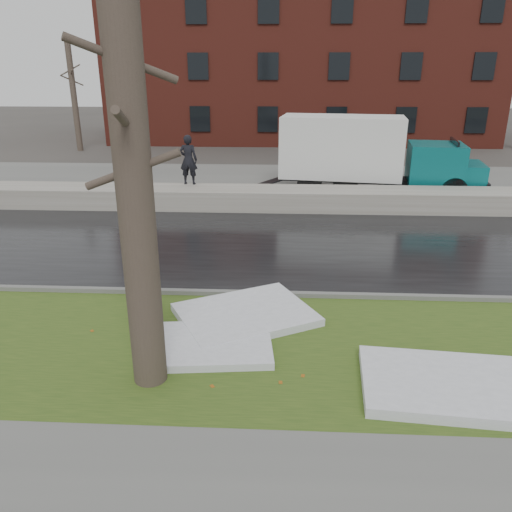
{
  "coord_description": "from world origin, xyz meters",
  "views": [
    {
      "loc": [
        0.77,
        -9.28,
        4.88
      ],
      "look_at": [
        0.24,
        1.0,
        1.0
      ],
      "focal_mm": 35.0,
      "sensor_mm": 36.0,
      "label": 1
    }
  ],
  "objects_px": {
    "fire_hydrant": "(151,304)",
    "tree": "(133,175)",
    "box_truck": "(366,153)",
    "worker": "(188,160)"
  },
  "relations": [
    {
      "from": "box_truck",
      "to": "worker",
      "type": "relative_size",
      "value": 5.1
    },
    {
      "from": "fire_hydrant",
      "to": "tree",
      "type": "bearing_deg",
      "value": -68.33
    },
    {
      "from": "fire_hydrant",
      "to": "worker",
      "type": "height_order",
      "value": "worker"
    },
    {
      "from": "tree",
      "to": "worker",
      "type": "height_order",
      "value": "tree"
    },
    {
      "from": "tree",
      "to": "box_truck",
      "type": "distance_m",
      "value": 14.84
    },
    {
      "from": "fire_hydrant",
      "to": "tree",
      "type": "distance_m",
      "value": 3.65
    },
    {
      "from": "fire_hydrant",
      "to": "box_truck",
      "type": "distance_m",
      "value": 13.18
    },
    {
      "from": "box_truck",
      "to": "worker",
      "type": "distance_m",
      "value": 7.19
    },
    {
      "from": "box_truck",
      "to": "worker",
      "type": "height_order",
      "value": "box_truck"
    },
    {
      "from": "tree",
      "to": "fire_hydrant",
      "type": "bearing_deg",
      "value": 103.44
    }
  ]
}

